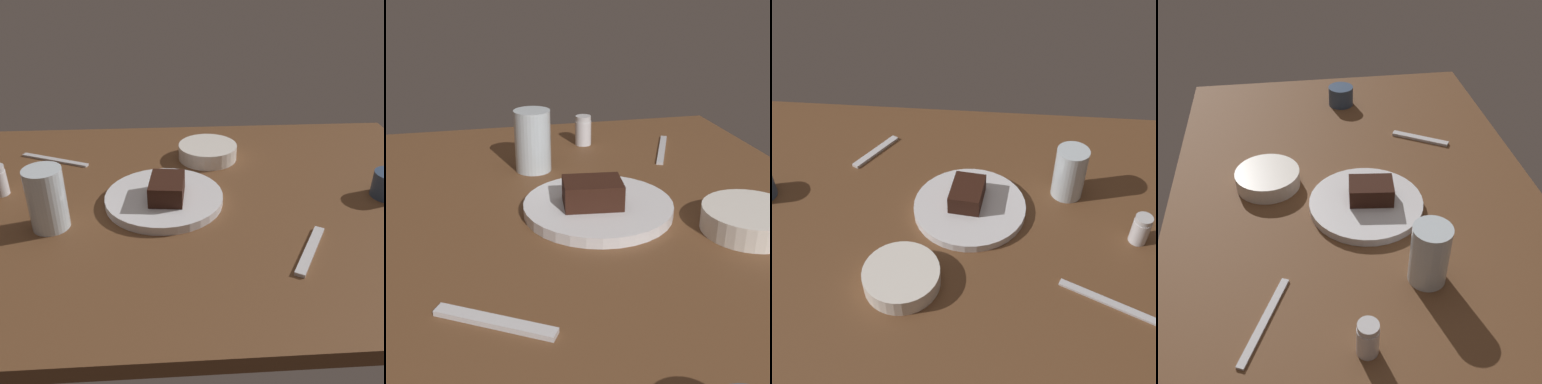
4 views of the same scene
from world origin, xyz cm
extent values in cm
cube|color=brown|center=(0.00, 0.00, 1.50)|extent=(120.00, 84.00, 3.00)
cylinder|color=silver|center=(6.36, 1.47, 3.90)|extent=(24.83, 24.83, 1.80)
cube|color=black|center=(5.70, 2.63, 6.93)|extent=(7.84, 10.14, 4.24)
cylinder|color=silver|center=(28.18, 9.24, 9.15)|extent=(7.16, 7.16, 12.31)
cylinder|color=white|center=(-4.88, -19.66, 4.88)|extent=(14.76, 14.76, 3.76)
cube|color=silver|center=(-19.35, 20.33, 3.35)|extent=(9.17, 13.83, 0.70)
cube|color=silver|center=(33.98, -20.62, 3.25)|extent=(17.93, 9.00, 0.50)
camera|label=1|loc=(5.43, 78.91, 49.56)|focal=39.68mm
camera|label=2|loc=(-66.59, 21.14, 39.74)|focal=46.98mm
camera|label=3|loc=(12.02, -74.00, 77.39)|focal=44.34mm
camera|label=4|loc=(86.59, -13.35, 70.88)|focal=45.15mm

